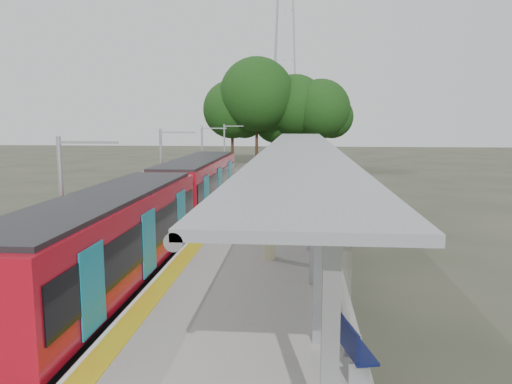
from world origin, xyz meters
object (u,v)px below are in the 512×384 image
info_pillar_far (281,184)px  bench_near (351,344)px  litter_bin (283,214)px  bench_mid (317,193)px  info_pillar_near (270,235)px  train (166,205)px  bench_far (299,180)px

info_pillar_far → bench_near: bearing=-88.4°
info_pillar_far → litter_bin: (0.39, -8.67, -0.35)m
bench_mid → info_pillar_near: bearing=-87.2°
train → bench_far: bearing=66.8°
bench_near → info_pillar_near: size_ratio=0.78×
train → bench_near: (7.11, -12.45, -0.52)m
bench_near → litter_bin: size_ratio=1.92×
info_pillar_near → litter_bin: bearing=84.7°
train → bench_mid: (7.12, 8.34, -0.57)m
bench_far → info_pillar_near: size_ratio=0.80×
bench_near → litter_bin: (-1.86, 14.22, -0.13)m
bench_mid → info_pillar_far: bearing=148.9°
info_pillar_near → info_pillar_far: 15.10m
train → bench_mid: bearing=49.5°
info_pillar_near → info_pillar_far: size_ratio=1.14×
bench_near → info_pillar_far: 23.00m
train → bench_far: size_ratio=17.48×
info_pillar_near → bench_near: bearing=-78.2°
bench_near → info_pillar_near: (-2.10, 7.79, 0.33)m
bench_near → litter_bin: bearing=84.7°
bench_far → info_pillar_near: bearing=-102.7°
bench_mid → bench_near: bearing=-78.1°
bench_near → bench_mid: size_ratio=1.09×
litter_bin → bench_near: bearing=-82.6°
train → litter_bin: 5.58m
train → litter_bin: size_ratio=34.63×
train → info_pillar_far: 11.52m
bench_far → train: bearing=-122.9°
bench_far → info_pillar_far: info_pillar_far is taller
info_pillar_near → info_pillar_far: info_pillar_near is taller
info_pillar_far → bench_far: bearing=68.5°
litter_bin → info_pillar_far: bearing=92.6°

